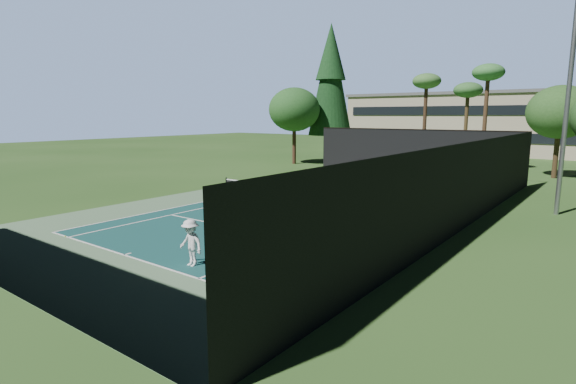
% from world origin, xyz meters
% --- Properties ---
extents(ground, '(160.00, 160.00, 0.00)m').
position_xyz_m(ground, '(0.00, 0.00, 0.00)').
color(ground, '#2A4E1D').
rests_on(ground, ground).
extents(apron_slab, '(18.00, 32.00, 0.01)m').
position_xyz_m(apron_slab, '(0.00, 0.00, 0.01)').
color(apron_slab, '#587E58').
rests_on(apron_slab, ground).
extents(court_surface, '(10.97, 23.77, 0.01)m').
position_xyz_m(court_surface, '(0.00, 0.00, 0.01)').
color(court_surface, '#164846').
rests_on(court_surface, ground).
extents(court_lines, '(11.07, 23.87, 0.01)m').
position_xyz_m(court_lines, '(0.00, 0.00, 0.02)').
color(court_lines, white).
rests_on(court_lines, ground).
extents(tennis_net, '(12.90, 0.10, 1.10)m').
position_xyz_m(tennis_net, '(0.00, 0.00, 0.56)').
color(tennis_net, black).
rests_on(tennis_net, ground).
extents(fence, '(18.04, 32.05, 4.03)m').
position_xyz_m(fence, '(0.00, 0.06, 2.01)').
color(fence, black).
rests_on(fence, ground).
extents(player, '(1.10, 0.67, 1.65)m').
position_xyz_m(player, '(2.93, -11.14, 0.83)').
color(player, white).
rests_on(player, ground).
extents(tennis_ball_a, '(0.07, 0.07, 0.07)m').
position_xyz_m(tennis_ball_a, '(-4.29, -11.93, 0.03)').
color(tennis_ball_a, '#D9F437').
rests_on(tennis_ball_a, ground).
extents(tennis_ball_b, '(0.07, 0.07, 0.07)m').
position_xyz_m(tennis_ball_b, '(-0.73, 4.10, 0.03)').
color(tennis_ball_b, '#CDEE36').
rests_on(tennis_ball_b, ground).
extents(tennis_ball_c, '(0.06, 0.06, 0.06)m').
position_xyz_m(tennis_ball_c, '(3.05, 3.02, 0.03)').
color(tennis_ball_c, '#D1ED36').
rests_on(tennis_ball_c, ground).
extents(tennis_ball_d, '(0.06, 0.06, 0.06)m').
position_xyz_m(tennis_ball_d, '(-4.07, 5.06, 0.03)').
color(tennis_ball_d, '#C5DE32').
rests_on(tennis_ball_d, ground).
extents(park_bench, '(1.50, 0.45, 1.02)m').
position_xyz_m(park_bench, '(-4.54, 15.57, 0.55)').
color(park_bench, beige).
rests_on(park_bench, ground).
extents(trash_bin, '(0.56, 0.56, 0.95)m').
position_xyz_m(trash_bin, '(-0.95, 15.48, 0.48)').
color(trash_bin, black).
rests_on(trash_bin, ground).
extents(pine_tree, '(4.80, 4.80, 15.00)m').
position_xyz_m(pine_tree, '(-12.00, 22.00, 9.55)').
color(pine_tree, '#3E2D1A').
rests_on(pine_tree, ground).
extents(palm_a, '(2.80, 2.80, 9.32)m').
position_xyz_m(palm_a, '(-2.00, 24.00, 8.19)').
color(palm_a, '#412B1C').
rests_on(palm_a, ground).
extents(palm_b, '(2.80, 2.80, 8.42)m').
position_xyz_m(palm_b, '(1.50, 26.00, 7.36)').
color(palm_b, '#4F3B22').
rests_on(palm_b, ground).
extents(palm_c, '(2.80, 2.80, 9.77)m').
position_xyz_m(palm_c, '(4.00, 23.00, 8.60)').
color(palm_c, '#4E3421').
rests_on(palm_c, ground).
extents(decid_tree_a, '(5.12, 5.12, 7.62)m').
position_xyz_m(decid_tree_a, '(10.00, 22.00, 5.42)').
color(decid_tree_a, '#45321D').
rests_on(decid_tree_a, ground).
extents(decid_tree_c, '(5.44, 5.44, 8.09)m').
position_xyz_m(decid_tree_c, '(-14.00, 18.00, 5.76)').
color(decid_tree_c, '#4A2E1F').
rests_on(decid_tree_c, ground).
extents(campus_building, '(40.50, 12.50, 8.30)m').
position_xyz_m(campus_building, '(0.00, 45.98, 4.21)').
color(campus_building, '#B6A78D').
rests_on(campus_building, ground).
extents(light_pole, '(0.90, 0.25, 12.22)m').
position_xyz_m(light_pole, '(12.00, 6.00, 6.46)').
color(light_pole, gray).
rests_on(light_pole, ground).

